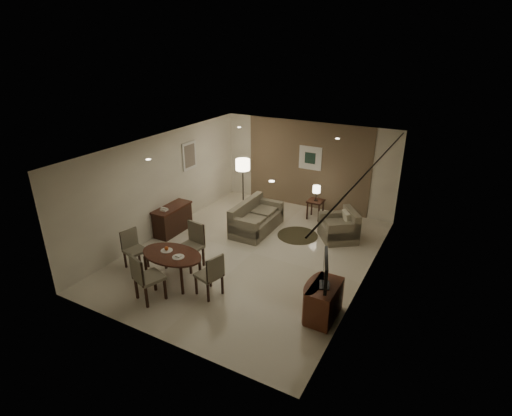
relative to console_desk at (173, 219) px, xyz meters
The scene contains 31 objects.
room_shell 2.70m from the console_desk, ahead, with size 5.50×7.00×2.70m.
taupe_accent 4.39m from the console_desk, 54.45° to the left, with size 3.96×0.03×2.70m, color brown.
curtain_wall 5.26m from the console_desk, ahead, with size 0.08×6.70×2.58m, color beige, non-canonical shape.
curtain_rod 5.64m from the console_desk, ahead, with size 0.03×0.03×6.80m, color black.
art_back_frame 4.49m from the console_desk, 53.18° to the left, with size 0.72×0.03×0.72m, color silver.
art_back_canvas 4.48m from the console_desk, 53.06° to the left, with size 0.34×0.01×0.34m, color #1B3227.
art_left_frame 1.92m from the console_desk, 100.85° to the left, with size 0.03×0.60×0.80m, color silver.
art_left_canvas 1.91m from the console_desk, 100.16° to the left, with size 0.01×0.46×0.64m, color gray.
downlight_nl 3.12m from the console_desk, 58.80° to the right, with size 0.10×0.10×0.01m, color white.
downlight_nr 4.87m from the console_desk, 24.83° to the right, with size 0.10×0.10×0.01m, color white.
downlight_fl 3.12m from the console_desk, 58.80° to the left, with size 0.10×0.10×0.01m, color white.
downlight_fr 4.87m from the console_desk, 24.83° to the left, with size 0.10×0.10×0.01m, color white.
console_desk is the anchor object (origin of this frame).
telephone 0.52m from the console_desk, 90.00° to the right, with size 0.20×0.14×0.09m, color white, non-canonical shape.
tv_cabinet 5.11m from the console_desk, 17.05° to the right, with size 0.48×0.90×0.70m, color brown, non-canonical shape.
flat_tv 5.14m from the console_desk, 17.12° to the right, with size 0.06×0.88×0.60m, color black, non-canonical shape.
dining_table 2.45m from the console_desk, 50.50° to the right, with size 1.43×0.89×0.67m, color #4C2318, non-canonical shape.
chair_near 3.09m from the console_desk, 58.93° to the right, with size 0.51×0.51×1.05m, color gray, non-canonical shape.
chair_far 1.99m from the console_desk, 39.07° to the right, with size 0.51×0.51×1.06m, color gray, non-canonical shape.
chair_left 1.93m from the console_desk, 76.49° to the right, with size 0.44×0.44×0.91m, color gray, non-canonical shape.
chair_right 3.20m from the console_desk, 37.23° to the right, with size 0.46×0.46×0.96m, color gray, non-canonical shape.
plate_a 2.32m from the console_desk, 53.16° to the right, with size 0.26×0.26×0.02m, color white.
plate_b 2.65m from the console_desk, 47.50° to the right, with size 0.26×0.26×0.02m, color white.
fruit_apple 2.33m from the console_desk, 53.16° to the right, with size 0.09×0.09×0.09m, color #C94D17.
napkin 2.66m from the console_desk, 47.50° to the right, with size 0.12×0.08×0.03m, color white.
round_rug 3.44m from the console_desk, 24.69° to the left, with size 1.10×1.10×0.01m, color #453B27.
sofa 2.30m from the console_desk, 31.27° to the left, with size 0.86×1.72×0.81m, color gray, non-canonical shape.
armchair 4.48m from the console_desk, 23.08° to the left, with size 0.91×0.86×0.81m, color gray, non-canonical shape.
side_table 4.14m from the console_desk, 41.29° to the left, with size 0.45×0.45×0.57m, color black, non-canonical shape.
table_lamp 4.16m from the console_desk, 41.29° to the left, with size 0.22×0.22×0.50m, color #FFEAC1, non-canonical shape.
floor_lamp 2.40m from the console_desk, 65.46° to the left, with size 0.42×0.42×1.67m, color #FFE5B7, non-canonical shape.
Camera 1 is at (4.27, -7.62, 4.95)m, focal length 28.00 mm.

